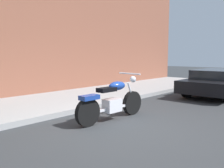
# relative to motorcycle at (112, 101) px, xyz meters

# --- Properties ---
(ground_plane) EXTENTS (60.00, 60.00, 0.00)m
(ground_plane) POSITION_rel_motorcycle_xyz_m (-0.36, -0.61, -0.46)
(ground_plane) COLOR #303335
(sidewalk) EXTENTS (21.47, 3.14, 0.14)m
(sidewalk) POSITION_rel_motorcycle_xyz_m (-0.36, 2.71, -0.39)
(sidewalk) COLOR #9A9A9A
(sidewalk) RESTS_ON ground
(motorcycle) EXTENTS (2.17, 0.70, 1.13)m
(motorcycle) POSITION_rel_motorcycle_xyz_m (0.00, 0.00, 0.00)
(motorcycle) COLOR black
(motorcycle) RESTS_ON ground
(parked_car_black) EXTENTS (4.52, 1.83, 1.03)m
(parked_car_black) POSITION_rel_motorcycle_xyz_m (5.71, -0.67, 0.09)
(parked_car_black) COLOR black
(parked_car_black) RESTS_ON ground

